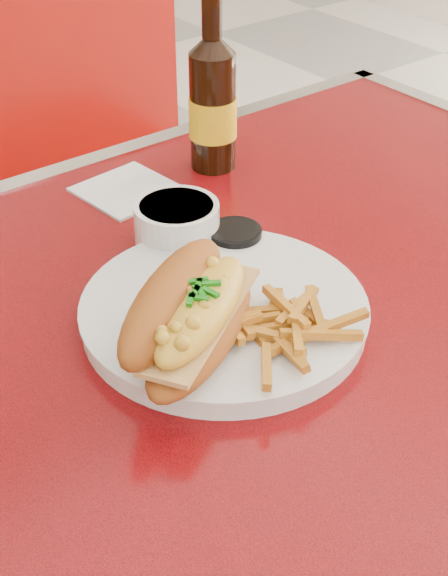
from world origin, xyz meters
TOP-DOWN VIEW (x-y plane):
  - diner_table at (0.00, 0.00)m, footprint 1.23×0.83m
  - dinner_plate at (-0.01, 0.00)m, footprint 0.36×0.36m
  - mac_hoagie at (-0.07, -0.03)m, footprint 0.22×0.18m
  - fries_pile at (-0.00, -0.07)m, footprint 0.11×0.10m
  - fork at (0.02, 0.05)m, footprint 0.04×0.14m
  - gravy_ramekin at (0.04, 0.15)m, footprint 0.12×0.12m
  - sauce_cup_right at (0.08, 0.10)m, footprint 0.08×0.08m
  - beer_bottle at (0.19, 0.28)m, footprint 0.07×0.07m
  - paper_napkin at (0.06, 0.29)m, footprint 0.12×0.12m

SIDE VIEW (x-z plane):
  - diner_table at x=0.00m, z-range 0.22..0.99m
  - paper_napkin at x=0.06m, z-range 0.77..0.77m
  - dinner_plate at x=-0.01m, z-range 0.77..0.79m
  - sauce_cup_right at x=0.08m, z-range 0.77..0.80m
  - fork at x=0.02m, z-range 0.79..0.79m
  - gravy_ramekin at x=0.04m, z-range 0.77..0.83m
  - fries_pile at x=0.00m, z-range 0.79..0.82m
  - mac_hoagie at x=-0.07m, z-range 0.78..0.87m
  - beer_bottle at x=0.19m, z-range 0.74..0.98m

